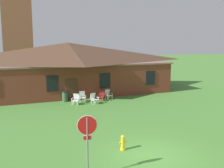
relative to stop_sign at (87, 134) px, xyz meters
The scene contains 11 objects.
ground_plane 4.01m from the stop_sign, 11.95° to the left, with size 200.00×200.00×0.00m, color #477F33.
brick_building 19.89m from the stop_sign, 79.90° to the left, with size 21.73×10.40×5.55m.
dome_tower 39.46m from the stop_sign, 91.85° to the left, with size 5.18×5.18×21.02m.
stop_sign is the anchor object (origin of this frame).
lawn_chair_by_porch 13.05m from the stop_sign, 78.39° to the left, with size 0.83×0.86×0.96m.
lawn_chair_near_door 14.16m from the stop_sign, 75.77° to the left, with size 0.72×0.76×0.96m.
lawn_chair_left_end 13.14m from the stop_sign, 71.18° to the left, with size 0.76×0.82×0.96m.
lawn_chair_middle 14.44m from the stop_sign, 68.44° to the left, with size 0.84×0.87×0.96m.
lawn_chair_right_end 15.08m from the stop_sign, 65.98° to the left, with size 0.72×0.76×0.96m.
fire_hydrant 3.48m from the stop_sign, 39.09° to the left, with size 0.36×0.28×0.79m.
trash_bin 14.46m from the stop_sign, 82.25° to the left, with size 0.56×0.56×0.98m.
Camera 1 is at (-6.18, -10.18, 5.40)m, focal length 41.13 mm.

